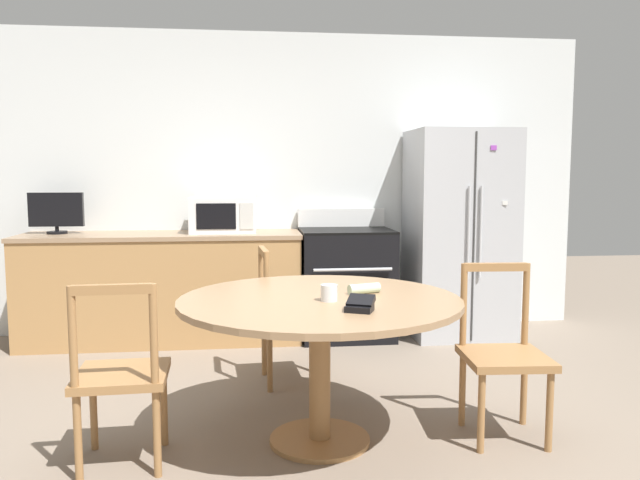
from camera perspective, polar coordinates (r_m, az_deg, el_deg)
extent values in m
plane|color=gray|center=(3.24, 0.73, -19.21)|extent=(14.00, 14.00, 0.00)
cube|color=silver|center=(5.57, -2.75, 5.19)|extent=(5.20, 0.10, 2.60)
cube|color=#AD7F4C|center=(5.33, -14.13, -4.41)|extent=(2.24, 0.62, 0.86)
cube|color=#997A5B|center=(5.27, -14.26, 0.41)|extent=(2.27, 0.64, 0.03)
cube|color=#B2B5BA|center=(5.46, 12.59, 0.58)|extent=(0.83, 0.70, 1.75)
cube|color=#333333|center=(5.13, 13.89, 0.21)|extent=(0.01, 0.01, 1.68)
cylinder|color=silver|center=(5.10, 13.43, 0.68)|extent=(0.02, 0.02, 0.74)
cylinder|color=silver|center=(5.13, 14.48, 0.68)|extent=(0.02, 0.02, 0.74)
cube|color=white|center=(5.20, 16.57, 3.27)|extent=(0.04, 0.01, 0.03)
cube|color=purple|center=(5.16, 15.60, 8.13)|extent=(0.05, 0.01, 0.04)
cube|color=red|center=(5.20, 15.08, -2.29)|extent=(0.05, 0.02, 0.04)
cube|color=black|center=(5.31, 2.39, -4.07)|extent=(0.77, 0.64, 0.90)
cube|color=black|center=(5.02, 2.97, -5.73)|extent=(0.55, 0.01, 0.40)
cylinder|color=silver|center=(4.94, 3.03, -2.72)|extent=(0.63, 0.02, 0.02)
cube|color=black|center=(5.25, 2.41, 0.88)|extent=(0.77, 0.64, 0.02)
cube|color=white|center=(5.53, 1.94, 2.07)|extent=(0.77, 0.06, 0.16)
cube|color=white|center=(5.23, -8.84, 2.30)|extent=(0.54, 0.37, 0.30)
cube|color=black|center=(5.04, -9.47, 2.15)|extent=(0.31, 0.01, 0.21)
cube|color=silver|center=(5.03, -6.72, 2.19)|extent=(0.11, 0.01, 0.21)
cylinder|color=black|center=(5.50, -22.90, 0.64)|extent=(0.16, 0.16, 0.02)
cylinder|color=black|center=(5.50, -22.91, 0.95)|extent=(0.03, 0.03, 0.04)
cube|color=black|center=(5.49, -22.98, 2.59)|extent=(0.43, 0.05, 0.27)
cylinder|color=#997551|center=(3.17, -0.03, -5.59)|extent=(1.43, 1.43, 0.03)
cylinder|color=#9E7042|center=(3.26, -0.02, -11.91)|extent=(0.11, 0.11, 0.70)
cylinder|color=#9E7042|center=(3.39, -0.02, -17.77)|extent=(0.52, 0.52, 0.03)
cube|color=#9E7042|center=(3.17, -17.64, -11.72)|extent=(0.44, 0.44, 0.04)
cylinder|color=#9E7042|center=(3.43, -20.00, -14.38)|extent=(0.04, 0.04, 0.41)
cylinder|color=#9E7042|center=(3.38, -14.08, -14.49)|extent=(0.04, 0.04, 0.41)
cylinder|color=#9E7042|center=(3.12, -21.26, -16.55)|extent=(0.04, 0.04, 0.41)
cylinder|color=#9E7042|center=(3.07, -14.68, -16.74)|extent=(0.04, 0.04, 0.41)
cylinder|color=#9E7042|center=(2.96, -21.68, -8.22)|extent=(0.04, 0.04, 0.45)
cylinder|color=#9E7042|center=(2.90, -14.96, -8.27)|extent=(0.04, 0.04, 0.45)
cube|color=#9E7042|center=(2.88, -18.49, -4.30)|extent=(0.35, 0.05, 0.04)
cube|color=#9E7042|center=(4.17, -2.53, -7.17)|extent=(0.45, 0.45, 0.04)
cylinder|color=#9E7042|center=(4.42, -0.61, -9.42)|extent=(0.04, 0.04, 0.41)
cylinder|color=#9E7042|center=(4.09, 0.27, -10.68)|extent=(0.04, 0.04, 0.41)
cylinder|color=#9E7042|center=(4.37, -5.12, -9.61)|extent=(0.04, 0.04, 0.41)
cylinder|color=#9E7042|center=(4.04, -4.61, -10.92)|extent=(0.04, 0.04, 0.41)
cylinder|color=#9E7042|center=(4.26, -5.41, -3.53)|extent=(0.04, 0.04, 0.45)
cylinder|color=#9E7042|center=(3.93, -4.91, -4.35)|extent=(0.04, 0.04, 0.45)
cube|color=#9E7042|center=(4.07, -5.20, -1.08)|extent=(0.06, 0.35, 0.04)
cube|color=#9E7042|center=(3.44, 16.57, -10.30)|extent=(0.45, 0.45, 0.04)
cylinder|color=#9E7042|center=(3.41, 20.25, -14.51)|extent=(0.04, 0.04, 0.41)
cylinder|color=#9E7042|center=(3.30, 14.53, -15.05)|extent=(0.04, 0.04, 0.41)
cylinder|color=#9E7042|center=(3.71, 18.14, -12.74)|extent=(0.04, 0.04, 0.41)
cylinder|color=#9E7042|center=(3.61, 12.89, -13.14)|extent=(0.04, 0.04, 0.41)
cylinder|color=#9E7042|center=(3.61, 18.29, -5.56)|extent=(0.04, 0.04, 0.45)
cylinder|color=#9E7042|center=(3.50, 12.99, -5.76)|extent=(0.04, 0.04, 0.45)
cube|color=#9E7042|center=(3.52, 15.78, -2.39)|extent=(0.35, 0.06, 0.04)
cylinder|color=silver|center=(3.08, 0.83, -4.86)|extent=(0.08, 0.08, 0.08)
cylinder|color=red|center=(3.08, 0.83, -5.19)|extent=(0.07, 0.07, 0.04)
cylinder|color=beige|center=(3.28, 4.05, -4.45)|extent=(0.18, 0.11, 0.05)
cube|color=black|center=(2.86, 3.62, -6.28)|extent=(0.15, 0.14, 0.03)
cube|color=black|center=(2.88, 3.76, -5.64)|extent=(0.15, 0.14, 0.06)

